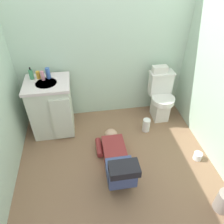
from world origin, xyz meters
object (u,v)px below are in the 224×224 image
at_px(faucet, 46,74).
at_px(tissue_box, 160,69).
at_px(person_plumber, 117,160).
at_px(bottle_blue, 48,73).
at_px(soap_dispenser, 31,74).
at_px(toilet, 161,97).
at_px(paper_towel_roll, 146,125).
at_px(trash_can, 224,201).
at_px(vanity_cabinet, 52,107).
at_px(toilet_paper_roll, 198,156).
at_px(bottle_amber, 38,75).
at_px(bottle_pink, 43,76).

xyz_separation_m(faucet, tissue_box, (1.61, 0.01, -0.07)).
relative_size(person_plumber, bottle_blue, 7.20).
height_order(soap_dispenser, bottle_blue, soap_dispenser).
height_order(toilet, soap_dispenser, soap_dispenser).
bearing_deg(paper_towel_roll, trash_can, -70.66).
bearing_deg(person_plumber, bottle_blue, 127.33).
bearing_deg(vanity_cabinet, faucet, 91.31).
bearing_deg(toilet_paper_roll, person_plumber, 179.64).
relative_size(tissue_box, paper_towel_roll, 1.05).
bearing_deg(toilet, trash_can, -84.37).
bearing_deg(trash_can, toilet, 95.63).
distance_m(toilet, person_plumber, 1.30).
height_order(person_plumber, trash_can, person_plumber).
relative_size(toilet, trash_can, 2.89).
distance_m(faucet, bottle_amber, 0.11).
xyz_separation_m(soap_dispenser, paper_towel_roll, (1.54, -0.38, -0.78)).
bearing_deg(bottle_pink, faucet, 61.83).
xyz_separation_m(person_plumber, bottle_amber, (-0.89, 1.01, 0.70)).
relative_size(tissue_box, bottle_amber, 2.14).
height_order(faucet, tissue_box, faucet).
xyz_separation_m(vanity_cabinet, person_plumber, (0.79, -0.89, -0.24)).
bearing_deg(bottle_amber, vanity_cabinet, -49.38).
bearing_deg(faucet, paper_towel_roll, -16.54).
distance_m(person_plumber, bottle_amber, 1.52).
bearing_deg(bottle_blue, soap_dispenser, 176.53).
bearing_deg(soap_dispenser, tissue_box, 0.89).
bearing_deg(toilet, vanity_cabinet, -177.79).
bearing_deg(toilet, soap_dispenser, 178.06).
relative_size(vanity_cabinet, paper_towel_roll, 3.92).
relative_size(bottle_amber, trash_can, 0.40).
bearing_deg(bottle_amber, trash_can, -41.46).
xyz_separation_m(soap_dispenser, bottle_amber, (0.09, -0.00, -0.02)).
bearing_deg(paper_towel_roll, soap_dispenser, 166.10).
relative_size(toilet, person_plumber, 0.70).
bearing_deg(bottle_blue, toilet_paper_roll, -28.62).
relative_size(toilet, toilet_paper_roll, 6.82).
bearing_deg(bottle_amber, toilet_paper_roll, -27.23).
relative_size(bottle_blue, toilet_paper_roll, 1.34).
height_order(faucet, bottle_pink, bottle_pink).
relative_size(person_plumber, toilet_paper_roll, 9.68).
distance_m(faucet, person_plumber, 1.48).
distance_m(person_plumber, bottle_pink, 1.45).
bearing_deg(faucet, bottle_pink, -118.17).
bearing_deg(toilet, tissue_box, 116.43).
bearing_deg(person_plumber, soap_dispenser, 134.10).
relative_size(soap_dispenser, bottle_blue, 1.12).
bearing_deg(toilet_paper_roll, tissue_box, 104.24).
xyz_separation_m(faucet, toilet_paper_roll, (1.87, -1.04, -0.82)).
height_order(bottle_blue, paper_towel_roll, bottle_blue).
bearing_deg(vanity_cabinet, bottle_pink, 120.11).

